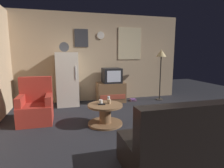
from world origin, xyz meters
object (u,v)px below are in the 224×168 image
Objects in this scene: standing_lamp at (161,57)px; wine_glass at (109,100)px; remote_control at (102,104)px; book_stack at (133,100)px; crt_tv at (112,75)px; couch at (191,144)px; mug_ceramic_white at (101,102)px; mug_ceramic_tan at (109,101)px; fridge at (67,79)px; armchair at (36,106)px; coffee_table at (105,114)px; tv_stand at (111,92)px.

wine_glass is at bearing -143.58° from standing_lamp.
book_stack is at bearing 61.81° from remote_control.
couch is at bearing -88.04° from crt_tv.
standing_lamp is (1.55, -0.14, 0.54)m from crt_tv.
mug_ceramic_white is 0.18m from mug_ceramic_tan.
standing_lamp is at bearing 36.42° from wine_glass.
fridge is 1.44m from armchair.
book_stack is at bearing 22.80° from armchair.
remote_control is at bearing -144.23° from standing_lamp.
crt_tv is 1.92m from remote_control.
fridge is 1.89m from mug_ceramic_tan.
couch is at bearing -67.19° from coffee_table.
mug_ceramic_white reaches higher than remote_control.
fridge is at bearing 112.04° from coffee_table.
tv_stand is at bearing 68.74° from mug_ceramic_white.
fridge reaches higher than mug_ceramic_white.
armchair is (-3.57, -1.06, -1.02)m from standing_lamp.
remote_control is at bearing -70.25° from fridge.
mug_ceramic_white reaches higher than coffee_table.
standing_lamp reaches higher than tv_stand.
tv_stand is 9.33× the size of mug_ceramic_white.
armchair is at bearing -157.20° from book_stack.
fridge is 1.11× the size of standing_lamp.
tv_stand is at bearing 31.24° from armchair.
wine_glass is 0.05m from mug_ceramic_tan.
armchair is 2.93m from book_stack.
mug_ceramic_tan reaches higher than coffee_table.
mug_ceramic_white is at bearing 174.52° from mug_ceramic_tan.
mug_ceramic_tan is (-0.48, -1.70, 0.18)m from tv_stand.
book_stack is (-0.88, 0.07, -1.33)m from standing_lamp.
mug_ceramic_tan is at bearing -126.01° from book_stack.
mug_ceramic_tan is at bearing -18.44° from armchair.
standing_lamp is 2.91m from remote_control.
armchair is at bearing 133.22° from couch.
standing_lamp is at bearing -4.54° from book_stack.
remote_control is at bearing -111.28° from crt_tv.
standing_lamp is 2.86m from mug_ceramic_white.
remote_control is (-0.17, -0.05, -0.03)m from mug_ceramic_tan.
fridge reaches higher than remote_control.
mug_ceramic_white is at bearing -69.64° from fridge.
armchair is at bearing 162.71° from wine_glass.
couch is 3.45m from book_stack.
armchair is (-2.01, -1.20, -0.48)m from crt_tv.
tv_stand reaches higher than mug_ceramic_white.
remote_control is (-2.24, -1.61, -0.92)m from standing_lamp.
coffee_table is 0.24m from remote_control.
armchair is 4.62× the size of book_stack.
wine_glass reaches higher than remote_control.
remote_control is at bearing 115.04° from couch.
crt_tv is at bearing 91.96° from couch.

